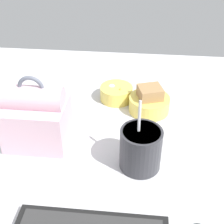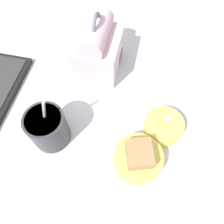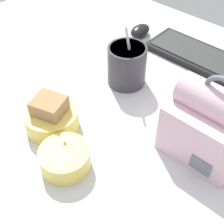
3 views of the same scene
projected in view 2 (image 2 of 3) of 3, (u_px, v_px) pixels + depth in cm
name	position (u px, v px, depth cm)	size (l,w,h in cm)	color
desk_surface	(94.00, 133.00, 63.08)	(140.00, 110.00, 2.00)	silver
lunch_bag	(98.00, 49.00, 66.99)	(16.30, 13.40, 20.16)	beige
soup_cup	(48.00, 128.00, 56.59)	(10.17, 10.17, 18.10)	#333338
bento_bowl_sandwich	(138.00, 158.00, 55.34)	(12.53, 12.53, 8.33)	#EFD65B
bento_bowl_snacks	(163.00, 126.00, 60.38)	(10.60, 10.60, 5.46)	#EFD65B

